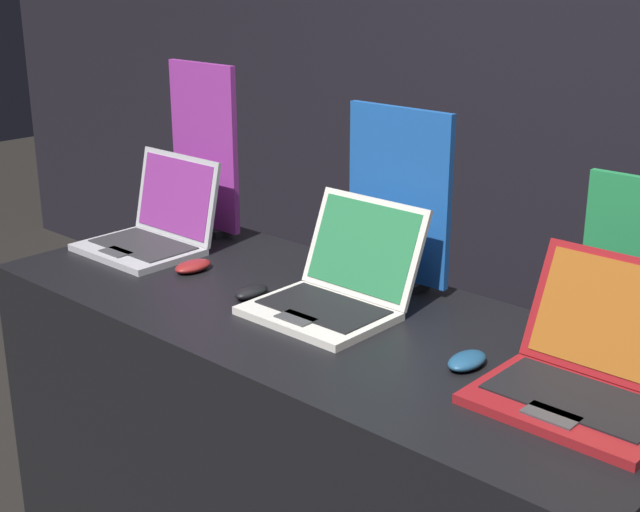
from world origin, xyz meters
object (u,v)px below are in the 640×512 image
mouse_middle (251,292)px  promo_stand_middle (398,202)px  promo_stand_front (205,153)px  mouse_back (467,361)px  laptop_back (590,370)px  mouse_front (193,266)px  laptop_middle (336,287)px  laptop_front (153,228)px

mouse_middle → promo_stand_middle: promo_stand_middle is taller
promo_stand_front → mouse_back: 1.23m
laptop_back → mouse_front: bearing=-177.9°
laptop_middle → promo_stand_front: bearing=163.9°
laptop_front → mouse_front: 0.26m
promo_stand_middle → mouse_middle: bearing=-123.3°
mouse_front → laptop_back: laptop_back is taller
laptop_front → promo_stand_middle: 0.80m
promo_stand_front → laptop_middle: 0.80m
mouse_front → promo_stand_front: (-0.25, 0.27, 0.25)m
mouse_front → mouse_middle: size_ratio=1.13×
laptop_middle → mouse_middle: laptop_middle is taller
mouse_middle → laptop_back: bearing=4.6°
mouse_front → mouse_middle: 0.27m
mouse_front → laptop_middle: (0.49, 0.06, 0.05)m
promo_stand_middle → laptop_back: 0.76m
promo_stand_front → promo_stand_middle: bearing=2.6°
promo_stand_front → mouse_front: bearing=-47.4°
mouse_back → laptop_back: bearing=9.6°
laptop_middle → promo_stand_middle: bearing=90.0°
laptop_middle → laptop_back: bearing=-1.2°
mouse_front → mouse_back: mouse_back is taller
laptop_front → promo_stand_front: (0.00, 0.22, 0.20)m
mouse_back → laptop_front: bearing=177.3°
promo_stand_front → mouse_back: promo_stand_front is taller
mouse_front → mouse_back: (0.92, -0.00, 0.00)m
laptop_front → mouse_back: bearing=-2.7°
laptop_front → mouse_front: laptop_front is taller
laptop_front → laptop_back: laptop_front is taller
laptop_back → laptop_middle: bearing=178.8°
laptop_front → promo_stand_middle: promo_stand_middle is taller
laptop_middle → promo_stand_middle: 0.30m
mouse_middle → mouse_back: (0.65, 0.03, -0.00)m
laptop_back → promo_stand_middle: bearing=159.3°
laptop_back → promo_stand_front: bearing=170.9°
mouse_middle → promo_stand_middle: 0.45m
laptop_middle → laptop_back: 0.69m
promo_stand_front → promo_stand_middle: promo_stand_front is taller
promo_stand_front → laptop_middle: promo_stand_front is taller
promo_stand_middle → mouse_back: (0.43, -0.30, -0.22)m
laptop_front → promo_stand_middle: bearing=18.6°
laptop_back → mouse_back: (-0.26, -0.04, -0.05)m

